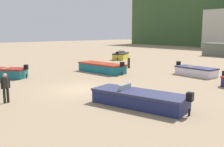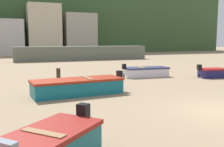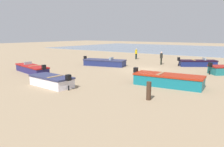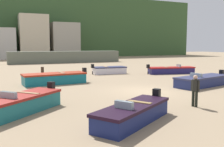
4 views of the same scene
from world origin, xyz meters
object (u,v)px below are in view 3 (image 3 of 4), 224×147
Objects in this scene: boat_navy_3 at (32,69)px; mooring_post_near_water at (149,91)px; boat_teal_0 at (168,80)px; boat_white_5 at (52,81)px; beach_walker_foreground at (161,57)px; boat_navy_4 at (198,63)px; beach_walker_distant at (136,53)px; boat_navy_2 at (105,63)px.

mooring_post_near_water is at bearing -85.24° from boat_navy_3.
boat_white_5 is at bearing -59.27° from boat_teal_0.
beach_walker_foreground is (5.39, -14.56, 0.42)m from mooring_post_near_water.
beach_walker_distant is (9.67, -2.39, 0.57)m from boat_navy_4.
beach_walker_distant is (-2.57, -16.47, 0.57)m from boat_navy_3.
boat_teal_0 is 0.98× the size of boat_navy_3.
boat_navy_3 is at bearing -6.81° from mooring_post_near_water.
boat_navy_2 is 1.39× the size of boat_white_5.
boat_white_5 is at bearing -52.66° from boat_navy_4.
beach_walker_distant reaches higher than boat_white_5.
boat_navy_3 is at bearing -179.87° from beach_walker_distant.
boat_navy_3 is 3.35× the size of beach_walker_distant.
boat_navy_2 is 3.33× the size of beach_walker_distant.
boat_white_5 is 15.74m from beach_walker_foreground.
boat_navy_3 is 16.68m from beach_walker_distant.
boat_navy_3 is at bearing -85.11° from boat_teal_0.
beach_walker_distant reaches higher than boat_teal_0.
boat_navy_4 is 15.74m from mooring_post_near_water.
beach_walker_foreground is at bearing 120.33° from boat_navy_2.
mooring_post_near_water is at bearing -139.84° from beach_walker_distant.
beach_walker_foreground is 6.57m from beach_walker_distant.
boat_teal_0 is at bearing -134.21° from beach_walker_distant.
boat_navy_3 is at bearing -34.06° from boat_navy_2.
boat_white_5 is (6.01, 16.74, 0.01)m from boat_navy_4.
boat_white_5 is at bearing -101.58° from boat_navy_3.
boat_navy_4 is 2.66× the size of beach_walker_foreground.
beach_walker_foreground reaches higher than boat_white_5.
boat_navy_2 is 8.53m from boat_navy_3.
boat_navy_3 is 6.77m from boat_white_5.
boat_teal_0 is 4.94× the size of mooring_post_near_water.
boat_teal_0 is 8.53m from boat_white_5.
boat_navy_2 is at bearing -124.32° from boat_teal_0.
boat_white_5 is 19.48m from beach_walker_distant.
beach_walker_distant is at bearing 2.71° from boat_navy_3.
beach_walker_foreground is (5.01, -10.60, 0.51)m from boat_teal_0.
boat_white_5 is (6.90, 5.01, -0.05)m from boat_teal_0.
mooring_post_near_water is 0.66× the size of beach_walker_foreground.
beach_walker_foreground reaches higher than boat_teal_0.
boat_navy_4 is (0.89, -11.73, -0.06)m from boat_teal_0.
boat_navy_2 reaches higher than boat_navy_4.
boat_white_5 is 3.62× the size of mooring_post_near_water.
mooring_post_near_water is (-10.53, 9.60, 0.14)m from boat_navy_2.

